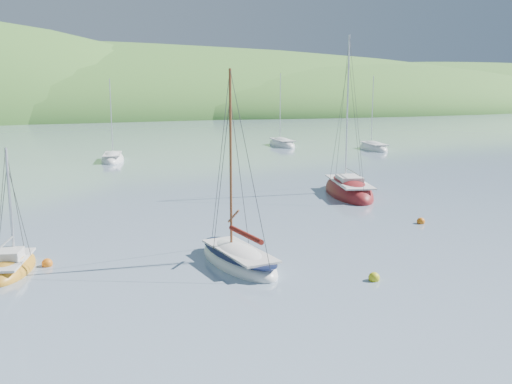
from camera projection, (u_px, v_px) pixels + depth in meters
name	position (u px, v px, depth m)	size (l,w,h in m)	color
ground	(358.00, 286.00, 23.49)	(700.00, 700.00, 0.00)	slate
shoreline_hills	(21.00, 114.00, 175.58)	(690.00, 135.00, 56.00)	#366D29
daysailer_white	(238.00, 259.00, 26.38)	(2.80, 6.38, 9.55)	white
sloop_red	(348.00, 192.00, 43.42)	(5.55, 9.24, 12.93)	maroon
sailboat_yellow	(11.00, 268.00, 25.35)	(2.96, 4.83, 5.99)	#C68420
distant_sloop_a	(113.00, 159.00, 63.20)	(3.88, 7.22, 9.78)	white
distant_sloop_b	(282.00, 145.00, 79.44)	(3.63, 7.90, 10.87)	white
distant_sloop_d	(373.00, 148.00, 74.65)	(4.15, 7.66, 10.37)	white
mooring_buoys	(287.00, 254.00, 27.63)	(21.65, 8.05, 0.49)	gold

